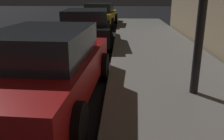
{
  "coord_description": "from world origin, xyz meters",
  "views": [
    {
      "loc": [
        4.32,
        -1.48,
        2.05
      ],
      "look_at": [
        4.22,
        0.85,
        1.31
      ],
      "focal_mm": 38.95,
      "sensor_mm": 36.0,
      "label": 1
    }
  ],
  "objects": [
    {
      "name": "car_red",
      "position": [
        2.85,
        2.89,
        0.72
      ],
      "size": [
        2.28,
        4.59,
        1.43
      ],
      "color": "maroon",
      "rests_on": "ground"
    },
    {
      "name": "car_black",
      "position": [
        2.85,
        8.55,
        0.72
      ],
      "size": [
        2.33,
        4.49,
        1.43
      ],
      "color": "black",
      "rests_on": "ground"
    },
    {
      "name": "car_yellow_cab",
      "position": [
        2.85,
        14.71,
        0.72
      ],
      "size": [
        2.23,
        4.55,
        1.43
      ],
      "color": "gold",
      "rests_on": "ground"
    }
  ]
}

